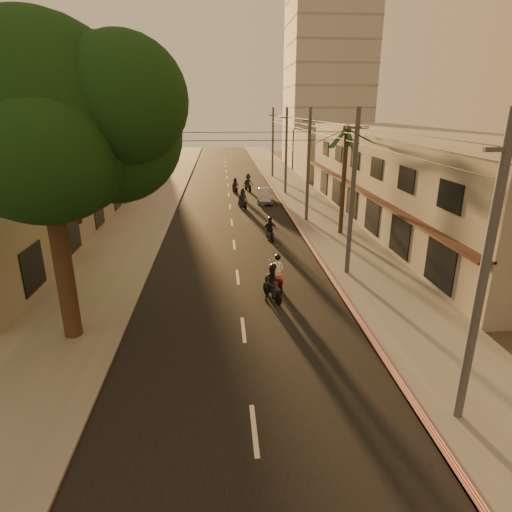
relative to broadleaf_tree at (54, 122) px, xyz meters
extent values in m
plane|color=#383023|center=(6.61, -2.14, -8.48)|extent=(160.00, 160.00, 0.00)
cube|color=black|center=(6.61, 17.86, -8.47)|extent=(10.00, 140.00, 0.02)
cube|color=slate|center=(14.11, 17.86, -8.42)|extent=(5.00, 140.00, 0.12)
cube|color=slate|center=(-0.89, 17.86, -8.42)|extent=(5.00, 140.00, 0.12)
cube|color=red|center=(11.71, 12.86, -8.38)|extent=(0.20, 60.00, 0.20)
cube|color=gray|center=(20.61, 15.86, -4.98)|extent=(8.00, 34.00, 7.00)
cube|color=gray|center=(20.61, 15.86, -1.33)|extent=(8.20, 34.20, 0.30)
cube|color=#3A2017|center=(16.31, 15.86, -5.38)|extent=(0.80, 34.00, 0.12)
cube|color=gray|center=(-7.39, 11.86, -5.98)|extent=(8.00, 24.00, 5.00)
cube|color=gray|center=(-7.39, 11.86, -3.38)|extent=(8.20, 24.20, 0.20)
cube|color=#B7B5B2|center=(22.61, 53.86, 5.52)|extent=(12.00, 12.00, 28.00)
cylinder|color=black|center=(-0.39, -0.14, -5.48)|extent=(0.70, 0.70, 6.00)
cylinder|color=black|center=(0.41, 0.26, -2.48)|extent=(1.22, 2.17, 3.04)
cylinder|color=black|center=(-0.99, -0.44, -2.28)|extent=(1.31, 1.49, 2.73)
sphere|color=black|center=(-0.39, -0.14, 0.02)|extent=(7.20, 7.20, 7.20)
sphere|color=black|center=(1.81, 0.86, -0.48)|extent=(5.20, 5.20, 5.20)
sphere|color=black|center=(0.21, -1.94, -0.88)|extent=(4.60, 4.60, 4.60)
sphere|color=black|center=(2.61, -0.64, 0.72)|extent=(4.40, 4.40, 4.40)
sphere|color=black|center=(0.81, 2.26, 1.12)|extent=(4.40, 4.40, 4.40)
cylinder|color=black|center=(14.61, 13.86, -4.68)|extent=(0.32, 0.32, 7.60)
sphere|color=black|center=(14.61, 13.86, -0.88)|extent=(0.60, 0.60, 0.60)
cylinder|color=#38383A|center=(12.81, -6.14, -3.98)|extent=(0.26, 0.26, 9.00)
cube|color=#38383A|center=(12.81, -6.14, -0.48)|extent=(1.20, 0.12, 0.12)
cylinder|color=#38383A|center=(12.81, 5.86, -3.98)|extent=(0.26, 0.26, 9.00)
cube|color=#38383A|center=(12.81, 5.86, -0.48)|extent=(1.20, 0.12, 0.12)
cylinder|color=#38383A|center=(12.81, 17.86, -3.98)|extent=(0.26, 0.26, 9.00)
cube|color=#38383A|center=(12.81, 17.86, -0.48)|extent=(1.20, 0.12, 0.12)
cylinder|color=#38383A|center=(12.81, 29.86, -3.98)|extent=(0.26, 0.26, 9.00)
cube|color=#38383A|center=(12.81, 29.86, -0.48)|extent=(1.20, 0.12, 0.12)
cylinder|color=#38383A|center=(12.81, 41.86, -3.98)|extent=(0.26, 0.26, 9.00)
cube|color=#38383A|center=(12.81, 41.86, -0.48)|extent=(1.20, 0.12, 0.12)
cube|color=gray|center=(20.61, 42.86, -5.48)|extent=(8.00, 14.00, 6.00)
cube|color=gray|center=(-7.39, 31.86, -6.28)|extent=(8.00, 14.00, 4.40)
cube|color=gray|center=(-7.39, 49.86, -4.98)|extent=(8.00, 14.00, 7.00)
cylinder|color=black|center=(8.52, 4.86, -8.18)|extent=(0.18, 0.60, 0.59)
cylinder|color=black|center=(8.68, 3.54, -8.18)|extent=(0.18, 0.60, 0.59)
cube|color=#A4190C|center=(8.61, 4.12, -7.89)|extent=(0.44, 1.20, 0.32)
cube|color=#A4190C|center=(8.54, 4.65, -7.73)|extent=(0.33, 0.14, 0.64)
cylinder|color=silver|center=(8.53, 4.77, -7.36)|extent=(0.58, 0.11, 0.04)
imported|color=silver|center=(8.61, 4.12, -7.58)|extent=(0.76, 0.59, 1.78)
sphere|color=black|center=(8.61, 4.12, -6.74)|extent=(0.32, 0.32, 0.32)
sphere|color=silver|center=(8.23, 4.72, -7.09)|extent=(0.13, 0.13, 0.13)
sphere|color=silver|center=(8.82, 4.79, -7.09)|extent=(0.13, 0.13, 0.13)
cylinder|color=black|center=(7.98, 3.46, -8.18)|extent=(0.29, 0.60, 0.60)
cylinder|color=black|center=(8.41, 2.20, -8.18)|extent=(0.29, 0.60, 0.60)
cube|color=black|center=(8.22, 2.75, -7.89)|extent=(0.66, 1.21, 0.32)
cube|color=black|center=(8.04, 3.26, -7.73)|extent=(0.34, 0.20, 0.64)
cylinder|color=silver|center=(8.00, 3.38, -7.35)|extent=(0.57, 0.23, 0.04)
imported|color=black|center=(8.22, 2.75, -7.58)|extent=(1.29, 1.21, 1.80)
sphere|color=black|center=(8.22, 2.75, -6.73)|extent=(0.32, 0.32, 0.32)
cylinder|color=black|center=(9.08, 13.39, -8.20)|extent=(0.18, 0.56, 0.55)
cylinder|color=black|center=(9.26, 12.19, -8.20)|extent=(0.18, 0.56, 0.55)
cube|color=black|center=(9.18, 12.72, -7.94)|extent=(0.43, 1.10, 0.29)
cube|color=black|center=(9.11, 13.20, -7.79)|extent=(0.30, 0.14, 0.59)
cylinder|color=silver|center=(9.09, 13.32, -7.45)|extent=(0.54, 0.12, 0.04)
imported|color=black|center=(9.18, 12.72, -7.66)|extent=(1.08, 0.68, 1.64)
sphere|color=black|center=(9.18, 12.72, -6.89)|extent=(0.29, 0.29, 0.29)
cylinder|color=black|center=(7.54, 23.77, -8.18)|extent=(0.30, 0.60, 0.60)
cylinder|color=black|center=(7.98, 22.50, -8.18)|extent=(0.30, 0.60, 0.60)
cube|color=black|center=(7.79, 23.06, -7.89)|extent=(0.67, 1.21, 0.32)
cube|color=black|center=(7.61, 23.56, -7.73)|extent=(0.34, 0.21, 0.64)
cylinder|color=silver|center=(7.57, 23.68, -7.35)|extent=(0.57, 0.23, 0.04)
imported|color=black|center=(7.79, 23.06, -7.58)|extent=(1.23, 1.12, 1.80)
sphere|color=black|center=(7.79, 23.06, -6.73)|extent=(0.32, 0.32, 0.32)
cylinder|color=black|center=(8.65, 32.44, -8.16)|extent=(0.27, 0.63, 0.63)
cylinder|color=black|center=(9.01, 31.09, -8.16)|extent=(0.27, 0.63, 0.63)
cube|color=black|center=(8.85, 31.69, -7.86)|extent=(0.62, 1.27, 0.34)
cube|color=black|center=(8.71, 32.23, -7.69)|extent=(0.35, 0.19, 0.67)
cylinder|color=silver|center=(8.67, 32.36, -7.30)|extent=(0.60, 0.20, 0.04)
imported|color=black|center=(8.85, 31.69, -7.54)|extent=(1.56, 1.30, 1.88)
sphere|color=black|center=(8.85, 31.69, -6.65)|extent=(0.34, 0.34, 0.34)
imported|color=gray|center=(10.19, 25.63, -7.80)|extent=(2.41, 4.47, 1.36)
cylinder|color=black|center=(7.20, 31.49, -8.21)|extent=(0.23, 0.54, 0.53)
cylinder|color=black|center=(7.50, 30.35, -8.21)|extent=(0.23, 0.54, 0.53)
cube|color=black|center=(7.37, 30.85, -7.96)|extent=(0.53, 1.07, 0.28)
cube|color=black|center=(7.24, 31.31, -7.81)|extent=(0.30, 0.16, 0.57)
cylinder|color=silver|center=(7.21, 31.42, -7.48)|extent=(0.51, 0.17, 0.04)
imported|color=black|center=(7.37, 30.85, -7.68)|extent=(1.03, 0.89, 1.59)
sphere|color=black|center=(7.37, 30.85, -6.94)|extent=(0.28, 0.28, 0.28)
camera|label=1|loc=(5.84, -16.29, 0.49)|focal=30.00mm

